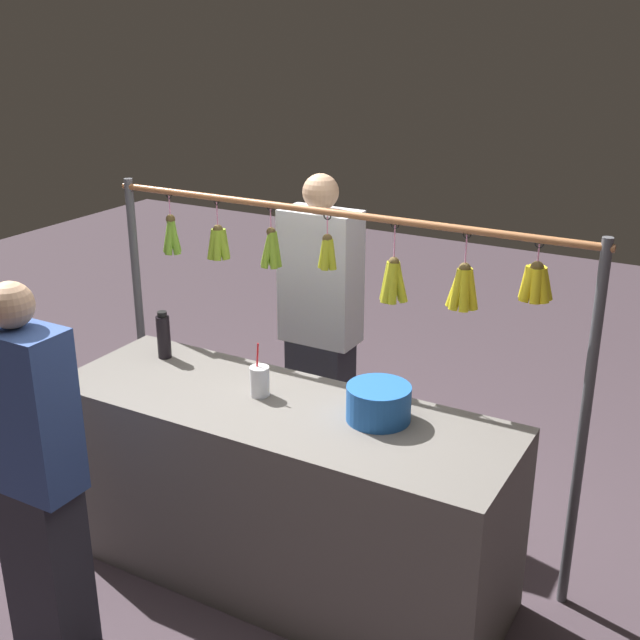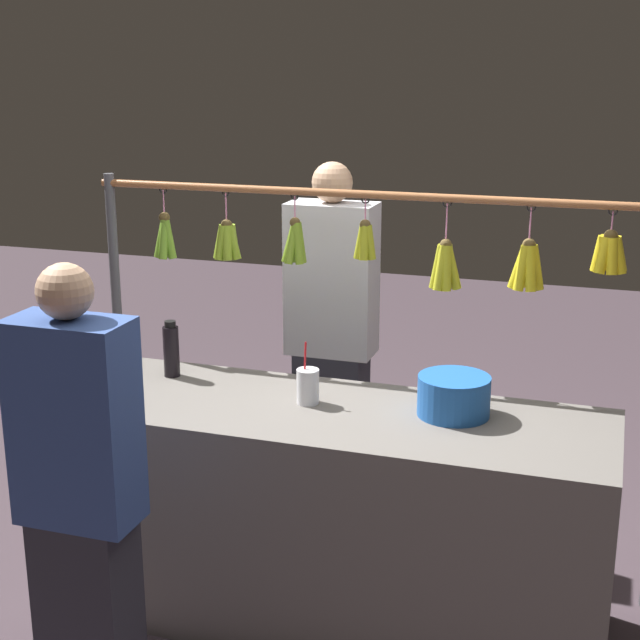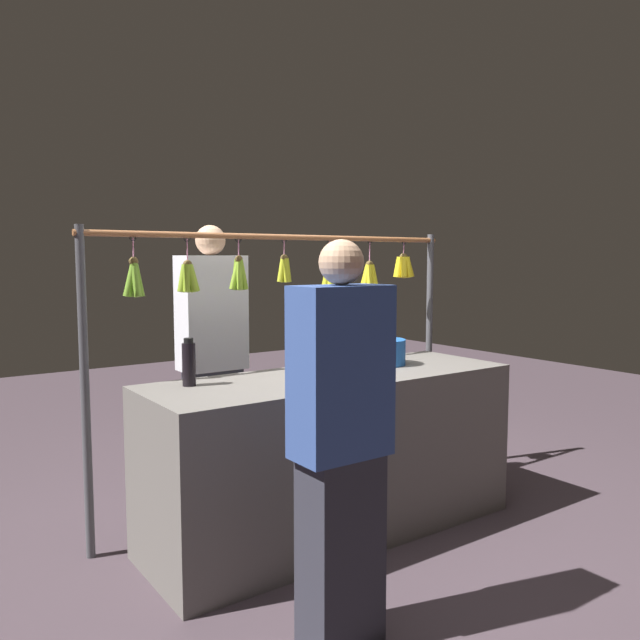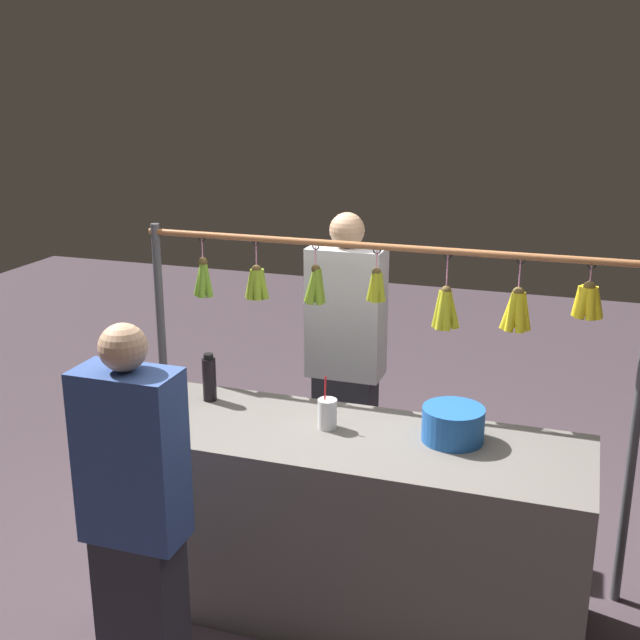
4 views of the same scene
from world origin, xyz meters
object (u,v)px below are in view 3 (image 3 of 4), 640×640
Objects in this scene: vendor_person at (212,364)px; customer_person at (341,448)px; blue_bucket at (383,352)px; water_bottle at (189,363)px; drink_cup at (311,363)px.

vendor_person is 1.72m from customer_person.
blue_bucket is 0.16× the size of vendor_person.
blue_bucket is 1.06m from vendor_person.
vendor_person is (-0.47, -0.71, -0.15)m from water_bottle.
customer_person reaches higher than drink_cup.
drink_cup is at bearing 101.35° from vendor_person.
customer_person is at bearing 80.41° from vendor_person.
vendor_person reaches higher than water_bottle.
vendor_person reaches higher than drink_cup.
customer_person is (0.29, 1.70, -0.06)m from vendor_person.
drink_cup is (0.55, 0.05, -0.01)m from blue_bucket.
water_bottle is 0.65m from drink_cup.
water_bottle is at bearing -3.57° from blue_bucket.
drink_cup reaches higher than water_bottle.
customer_person is (-0.18, 0.99, -0.21)m from water_bottle.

